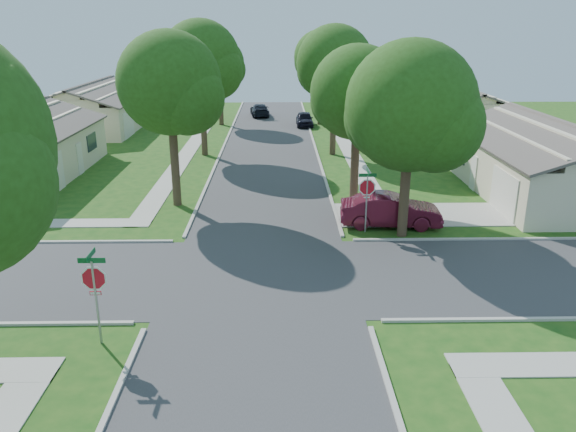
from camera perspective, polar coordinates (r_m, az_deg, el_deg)
The scene contains 21 objects.
ground at distance 21.65m, azimuth -2.76°, elevation -6.08°, with size 100.00×100.00×0.00m, color #1A4A14.
road_ns at distance 21.65m, azimuth -2.76°, elevation -6.07°, with size 7.00×100.00×0.02m, color #333335.
sidewalk_ne at distance 46.83m, azimuth 5.68°, elevation 7.63°, with size 1.20×40.00×0.04m, color #9E9B91.
sidewalk_nw at distance 47.01m, azimuth -9.39°, elevation 7.51°, with size 1.20×40.00×0.04m, color #9E9B91.
driveway at distance 29.14m, azimuth 13.36°, elevation 0.17°, with size 8.80×3.60×0.05m, color #9E9B91.
stop_sign_sw at distance 17.38m, azimuth -19.09°, elevation -6.38°, with size 1.05×0.80×2.98m.
stop_sign_ne at distance 25.65m, azimuth 8.03°, elevation 2.64°, with size 1.05×0.80×2.98m.
tree_e_near at distance 29.11m, azimuth 7.16°, elevation 11.89°, with size 4.97×4.80×8.28m.
tree_e_mid at distance 40.92m, azimuth 4.84°, elevation 14.83°, with size 5.59×5.40×9.21m.
tree_e_far at distance 53.86m, azimuth 3.43°, elevation 15.56°, with size 5.17×5.00×8.72m.
tree_w_near at distance 29.26m, azimuth -11.81°, elevation 12.61°, with size 5.38×5.20×8.97m.
tree_w_mid at distance 41.05m, azimuth -8.79°, elevation 15.03°, with size 5.80×5.60×9.56m.
tree_w_far at distance 54.00m, azimuth -6.94°, elevation 14.96°, with size 4.76×4.60×8.04m.
tree_ne_corner at distance 24.74m, azimuth 12.45°, elevation 10.24°, with size 5.80×5.60×8.66m.
house_ne_near at distance 35.06m, azimuth 24.97°, elevation 4.59°, with size 8.42×13.60×4.23m.
house_ne_far at distance 51.53m, azimuth 16.50°, elevation 9.68°, with size 8.42×13.60×4.23m.
house_nw_near at distance 39.16m, azimuth -26.35°, elevation 5.75°, with size 8.42×13.60×4.23m.
house_nw_far at distance 54.77m, azimuth -19.05°, elevation 9.94°, with size 8.42×13.60×4.23m.
car_driveway at distance 27.00m, azimuth 10.38°, elevation 0.56°, with size 1.65×4.73×1.56m, color #531122.
car_curb_east at distance 53.53m, azimuth 1.70°, elevation 9.82°, with size 1.55×3.84×1.31m, color black.
car_curb_west at distance 59.43m, azimuth -2.89°, elevation 10.71°, with size 1.78×4.37×1.27m, color black.
Camera 1 is at (0.68, -19.61, 9.17)m, focal length 35.00 mm.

